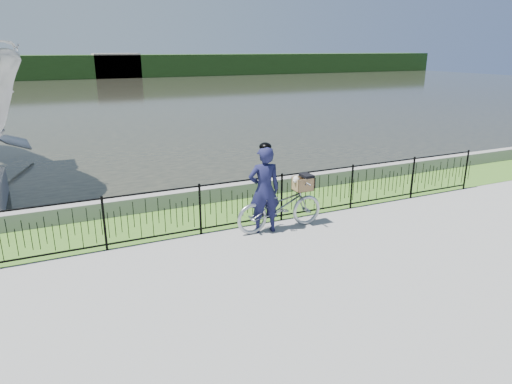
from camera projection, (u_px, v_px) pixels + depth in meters
name	position (u px, v px, depth m)	size (l,w,h in m)	color
ground	(274.00, 254.00, 9.08)	(120.00, 120.00, 0.00)	gray
grass_strip	(227.00, 213.00, 11.32)	(60.00, 2.00, 0.01)	#416D22
water	(92.00, 97.00, 37.61)	(120.00, 120.00, 0.00)	#292A1F
quay_wall	(213.00, 194.00, 12.13)	(60.00, 0.30, 0.40)	gray
fence	(243.00, 203.00, 10.29)	(14.00, 0.06, 1.15)	black
far_treeline	(69.00, 67.00, 60.50)	(120.00, 6.00, 3.00)	#224119
far_building_right	(117.00, 66.00, 61.58)	(6.00, 3.00, 3.20)	#A19382
bicycle_rig	(280.00, 206.00, 10.18)	(2.07, 0.72, 1.22)	#A4AAB0
cyclist	(264.00, 189.00, 9.91)	(0.77, 0.57, 2.01)	#15163A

